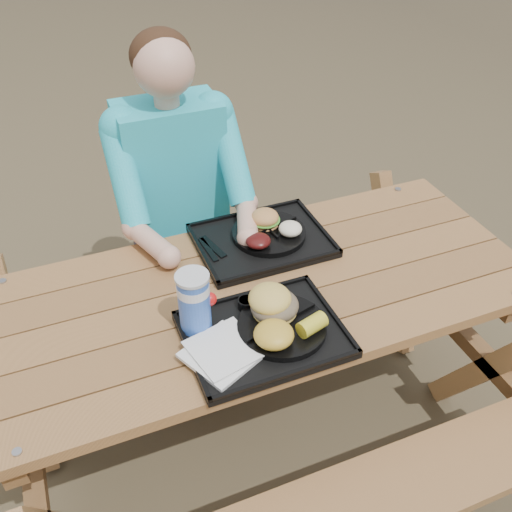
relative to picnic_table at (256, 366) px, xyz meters
name	(u,v)px	position (x,y,z in m)	size (l,w,h in m)	color
ground	(256,427)	(0.00, 0.00, -0.38)	(60.00, 60.00, 0.00)	#999999
picnic_table	(256,366)	(0.00, 0.00, 0.00)	(1.80, 1.49, 0.75)	#999999
tray_near	(264,335)	(-0.06, -0.21, 0.39)	(0.45, 0.35, 0.02)	black
tray_far	(262,241)	(0.11, 0.21, 0.39)	(0.45, 0.35, 0.02)	black
plate_near	(282,326)	(-0.01, -0.21, 0.41)	(0.26, 0.26, 0.02)	black
plate_far	(269,233)	(0.14, 0.22, 0.41)	(0.26, 0.26, 0.02)	black
napkin_stack	(222,353)	(-0.20, -0.25, 0.41)	(0.18, 0.18, 0.02)	white
soda_cup	(194,303)	(-0.23, -0.11, 0.49)	(0.09, 0.09, 0.18)	#1847B6
condiment_bbq	(246,303)	(-0.07, -0.09, 0.41)	(0.05, 0.05, 0.03)	#321005
condiment_mustard	(265,297)	(-0.01, -0.08, 0.41)	(0.05, 0.05, 0.03)	#C59115
sandwich	(275,295)	(-0.01, -0.16, 0.48)	(0.13, 0.13, 0.14)	#E0B84F
mac_cheese	(274,334)	(-0.06, -0.27, 0.44)	(0.11, 0.11, 0.06)	gold
corn_cob	(312,325)	(0.06, -0.27, 0.44)	(0.08, 0.08, 0.05)	yellow
cutlery_far	(213,247)	(-0.07, 0.23, 0.40)	(0.02, 0.14, 0.01)	black
burger	(265,214)	(0.14, 0.26, 0.46)	(0.10, 0.10, 0.09)	#C78546
baked_beans	(258,241)	(0.07, 0.16, 0.43)	(0.09, 0.09, 0.04)	#450E0D
potato_salad	(290,229)	(0.20, 0.18, 0.44)	(0.08, 0.08, 0.05)	white
diner	(179,219)	(-0.09, 0.62, 0.27)	(0.48, 0.84, 1.28)	#1ABBB2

